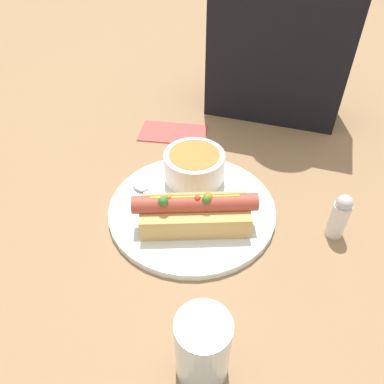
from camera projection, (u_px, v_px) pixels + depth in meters
ground_plane at (192, 211)px, 0.64m from camera, size 4.00×4.00×0.00m
dinner_plate at (192, 209)px, 0.64m from camera, size 0.28×0.28×0.01m
hot_dog at (195, 212)px, 0.59m from camera, size 0.19×0.12×0.07m
soup_bowl at (194, 165)px, 0.67m from camera, size 0.11×0.11×0.05m
spoon at (148, 195)px, 0.65m from camera, size 0.13×0.11×0.01m
drinking_glass at (203, 348)px, 0.41m from camera, size 0.06×0.06×0.10m
napkin at (173, 132)px, 0.82m from camera, size 0.15×0.10×0.01m
salt_shaker at (340, 216)px, 0.58m from camera, size 0.03×0.03×0.08m
seated_diner at (284, 20)px, 0.76m from camera, size 0.29×0.14×0.46m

